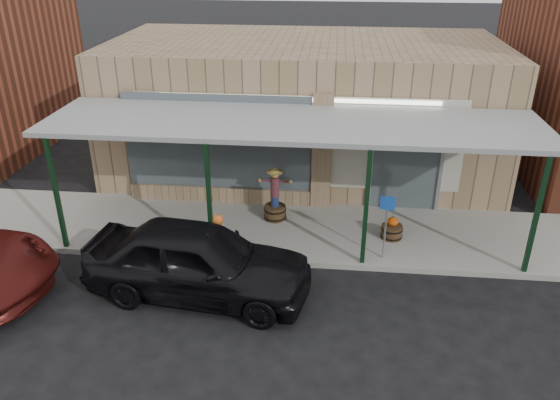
# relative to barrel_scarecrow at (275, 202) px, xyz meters

# --- Properties ---
(ground) EXTENTS (120.00, 120.00, 0.00)m
(ground) POSITION_rel_barrel_scarecrow_xyz_m (0.49, -4.12, -0.66)
(ground) COLOR black
(ground) RESTS_ON ground
(sidewalk) EXTENTS (40.00, 3.20, 0.15)m
(sidewalk) POSITION_rel_barrel_scarecrow_xyz_m (0.49, -0.52, -0.58)
(sidewalk) COLOR gray
(sidewalk) RESTS_ON ground
(storefront) EXTENTS (12.00, 6.25, 4.20)m
(storefront) POSITION_rel_barrel_scarecrow_xyz_m (0.49, 4.04, 1.43)
(storefront) COLOR #97785C
(storefront) RESTS_ON ground
(awning) EXTENTS (12.00, 3.00, 3.04)m
(awning) POSITION_rel_barrel_scarecrow_xyz_m (0.49, -0.56, 2.35)
(awning) COLOR gray
(awning) RESTS_ON ground
(block_buildings_near) EXTENTS (61.00, 8.00, 8.00)m
(block_buildings_near) POSITION_rel_barrel_scarecrow_xyz_m (2.50, 5.08, 3.11)
(block_buildings_near) COLOR brown
(block_buildings_near) RESTS_ON ground
(barrel_scarecrow) EXTENTS (0.90, 0.72, 1.51)m
(barrel_scarecrow) POSITION_rel_barrel_scarecrow_xyz_m (0.00, 0.00, 0.00)
(barrel_scarecrow) COLOR #47311C
(barrel_scarecrow) RESTS_ON sidewalk
(barrel_pumpkin) EXTENTS (0.69, 0.69, 0.62)m
(barrel_pumpkin) POSITION_rel_barrel_scarecrow_xyz_m (3.07, -0.73, -0.29)
(barrel_pumpkin) COLOR #47311C
(barrel_pumpkin) RESTS_ON sidewalk
(handicap_sign) EXTENTS (0.33, 0.10, 1.62)m
(handicap_sign) POSITION_rel_barrel_scarecrow_xyz_m (2.79, -1.72, 0.54)
(handicap_sign) COLOR gray
(handicap_sign) RESTS_ON sidewalk
(parked_sedan) EXTENTS (5.07, 2.53, 1.66)m
(parked_sedan) POSITION_rel_barrel_scarecrow_xyz_m (-1.27, -3.37, 0.17)
(parked_sedan) COLOR black
(parked_sedan) RESTS_ON ground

